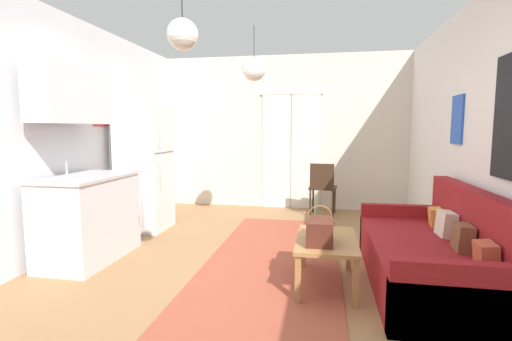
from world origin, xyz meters
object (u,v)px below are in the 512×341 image
refrigerator (145,169)px  accent_chair (322,186)px  couch (435,257)px  handbag (320,231)px  coffee_table (327,245)px  pendant_lamp_far (254,69)px  pendant_lamp_near (183,34)px  bamboo_vase (315,226)px

refrigerator → accent_chair: (2.46, 1.24, -0.36)m
couch → handbag: 1.10m
coffee_table → handbag: (-0.06, -0.16, 0.17)m
coffee_table → pendant_lamp_far: pendant_lamp_far is taller
coffee_table → handbag: handbag is taller
accent_chair → pendant_lamp_near: size_ratio=1.16×
couch → bamboo_vase: size_ratio=5.11×
pendant_lamp_near → pendant_lamp_far: size_ratio=1.08×
coffee_table → accent_chair: size_ratio=1.02×
bamboo_vase → refrigerator: refrigerator is taller
couch → pendant_lamp_far: bearing=146.3°
pendant_lamp_far → refrigerator: bearing=177.0°
pendant_lamp_near → coffee_table: bearing=36.8°
coffee_table → accent_chair: (-0.05, 2.73, 0.13)m
bamboo_vase → pendant_lamp_near: size_ratio=0.52×
couch → handbag: couch is taller
bamboo_vase → pendant_lamp_far: pendant_lamp_far is taller
coffee_table → bamboo_vase: 0.21m
couch → pendant_lamp_near: bearing=-155.3°
couch → handbag: size_ratio=5.87×
handbag → accent_chair: bearing=89.7°
couch → accent_chair: couch is taller
coffee_table → pendant_lamp_far: bearing=123.4°
bamboo_vase → handbag: 0.26m
couch → refrigerator: bearing=158.8°
accent_chair → pendant_lamp_far: size_ratio=1.26×
couch → accent_chair: size_ratio=2.28×
couch → pendant_lamp_near: 2.83m
bamboo_vase → pendant_lamp_near: (-0.91, -0.87, 1.55)m
handbag → pendant_lamp_far: (-0.87, 1.56, 1.62)m
coffee_table → refrigerator: refrigerator is taller
bamboo_vase → accent_chair: bearing=88.6°
couch → refrigerator: 3.76m
bamboo_vase → pendant_lamp_near: 2.00m
couch → coffee_table: (-0.96, -0.15, 0.10)m
couch → pendant_lamp_near: pendant_lamp_near is taller
refrigerator → handbag: bearing=-34.0°
couch → accent_chair: 2.79m
refrigerator → pendant_lamp_far: pendant_lamp_far is taller
refrigerator → accent_chair: size_ratio=1.98×
pendant_lamp_far → accent_chair: bearing=56.5°
refrigerator → accent_chair: refrigerator is taller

